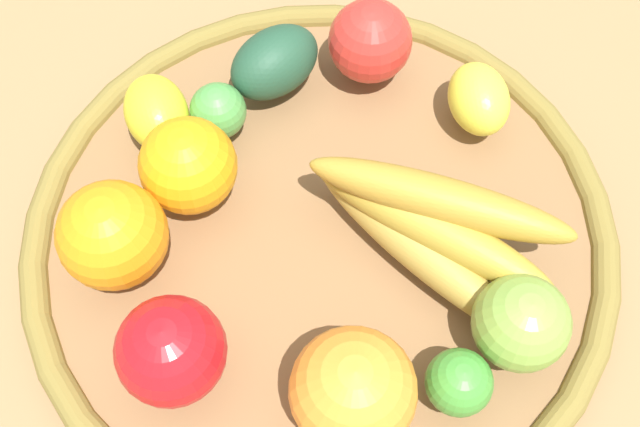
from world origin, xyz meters
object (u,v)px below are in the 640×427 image
banana_bunch (429,225)px  orange_2 (113,235)px  lemon_0 (479,99)px  avocado (275,62)px  lemon_1 (157,113)px  orange_1 (188,166)px  apple_1 (370,41)px  apple_0 (171,351)px  lime_0 (218,111)px  orange_0 (353,391)px  apple_2 (521,323)px  lime_1 (459,382)px

banana_bunch → orange_2: orange_2 is taller
orange_2 → lemon_0: bearing=-117.4°
banana_bunch → avocado: 0.19m
lemon_1 → orange_1: orange_1 is taller
apple_1 → apple_0: bearing=99.4°
lime_0 → avocado: 0.06m
apple_0 → lemon_1: bearing=-43.9°
banana_bunch → avocado: (0.18, -0.05, -0.01)m
lemon_0 → banana_bunch: bearing=104.9°
orange_0 → lemon_0: 0.26m
banana_bunch → orange_2: 0.22m
lemon_1 → orange_1: bearing=156.3°
apple_2 → lime_0: apple_2 is taller
lime_1 → orange_0: orange_0 is taller
banana_bunch → orange_1: size_ratio=2.71×
lime_0 → orange_1: orange_1 is taller
banana_bunch → orange_0: orange_0 is taller
banana_bunch → lime_0: bearing=3.4°
orange_2 → lemon_0: (-0.13, -0.26, -0.02)m
lime_0 → apple_1: bearing=-116.2°
lime_1 → lemon_1: size_ratio=0.67×
apple_1 → apple_0: (-0.05, 0.28, 0.00)m
banana_bunch → apple_1: (0.13, -0.11, 0.00)m
lime_0 → apple_2: bearing=177.1°
apple_1 → avocado: 0.08m
apple_0 → orange_0: orange_0 is taller
banana_bunch → orange_2: bearing=40.3°
apple_2 → lemon_1: (0.31, 0.02, -0.01)m
apple_2 → banana_bunch: bearing=-15.8°
orange_2 → lemon_1: size_ratio=1.17×
apple_1 → orange_1: (0.04, 0.17, 0.00)m
lime_1 → orange_1: size_ratio=0.62×
lime_1 → orange_0: 0.07m
apple_1 → lemon_1: 0.18m
orange_0 → lime_1: bearing=-134.2°
lime_0 → apple_0: size_ratio=0.61×
banana_bunch → apple_2: apple_2 is taller
lime_0 → lime_1: size_ratio=0.99×
apple_1 → lime_1: (-0.20, 0.19, -0.01)m
orange_0 → orange_2: 0.19m
lemon_1 → orange_0: bearing=160.7°
lemon_1 → avocado: 0.10m
apple_1 → orange_0: bearing=123.3°
orange_0 → orange_2: bearing=3.5°
lemon_1 → banana_bunch: bearing=-169.2°
lime_0 → avocado: (-0.01, -0.06, 0.00)m
lemon_1 → apple_2: bearing=-176.8°
apple_2 → orange_2: bearing=24.6°
lime_1 → avocado: size_ratio=0.57×
lime_1 → apple_0: (0.16, 0.10, 0.01)m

